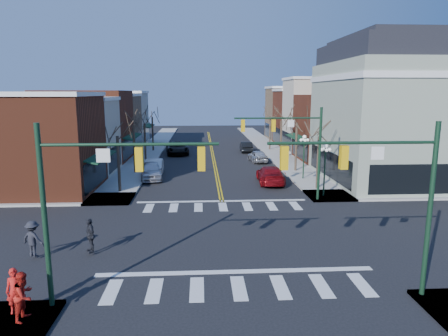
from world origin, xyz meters
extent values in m
plane|color=black|center=(0.00, 0.00, 0.00)|extent=(160.00, 160.00, 0.00)
cube|color=#9E9B93|center=(-8.75, 20.00, 0.07)|extent=(3.50, 70.00, 0.15)
cube|color=#9E9B93|center=(8.75, 20.00, 0.07)|extent=(3.50, 70.00, 0.15)
cube|color=maroon|center=(-15.50, 11.75, 4.00)|extent=(10.00, 8.50, 8.00)
cube|color=#C0B59E|center=(-15.50, 19.50, 3.75)|extent=(10.00, 7.00, 7.50)
cube|color=maroon|center=(-15.50, 27.50, 4.25)|extent=(10.00, 9.00, 8.50)
cube|color=#8C6D4D|center=(-15.50, 35.75, 3.90)|extent=(10.00, 7.50, 7.80)
cube|color=#C0B59E|center=(-15.50, 43.50, 4.10)|extent=(10.00, 8.00, 8.20)
cube|color=maroon|center=(15.50, 25.75, 4.00)|extent=(10.00, 8.50, 8.00)
cube|color=#C0B59E|center=(15.50, 33.50, 5.00)|extent=(10.00, 7.00, 10.00)
cube|color=maroon|center=(15.50, 41.00, 4.25)|extent=(10.00, 8.00, 8.50)
cube|color=#8C6D4D|center=(15.50, 49.00, 4.50)|extent=(10.00, 8.00, 9.00)
cube|color=gray|center=(16.50, 14.50, 5.50)|extent=(12.00, 14.00, 11.00)
cube|color=white|center=(16.50, 14.50, 9.60)|extent=(12.25, 14.25, 0.50)
cube|color=black|center=(16.50, 14.50, 11.90)|extent=(11.40, 13.40, 1.80)
cube|color=black|center=(16.50, 14.50, 13.00)|extent=(9.80, 11.80, 0.60)
cylinder|color=#14331E|center=(-7.40, -7.40, 3.60)|extent=(0.20, 0.20, 7.20)
cylinder|color=#14331E|center=(-4.15, -7.40, 6.40)|extent=(6.50, 0.12, 0.12)
cube|color=gold|center=(-3.83, -7.40, 5.85)|extent=(0.28, 0.28, 0.90)
cube|color=gold|center=(-1.55, -7.40, 5.85)|extent=(0.28, 0.28, 0.90)
cylinder|color=#14331E|center=(7.40, -7.40, 3.60)|extent=(0.20, 0.20, 7.20)
cylinder|color=#14331E|center=(4.15, -7.40, 6.40)|extent=(6.50, 0.12, 0.12)
cube|color=gold|center=(3.83, -7.40, 5.85)|extent=(0.28, 0.28, 0.90)
cube|color=gold|center=(1.55, -7.40, 5.85)|extent=(0.28, 0.28, 0.90)
cylinder|color=#14331E|center=(7.40, 7.40, 3.60)|extent=(0.20, 0.20, 7.20)
cylinder|color=#14331E|center=(4.15, 7.40, 6.40)|extent=(6.50, 0.12, 0.12)
cube|color=gold|center=(3.83, 7.40, 5.85)|extent=(0.28, 0.28, 0.90)
cube|color=gold|center=(1.55, 7.40, 5.85)|extent=(0.28, 0.28, 0.90)
cylinder|color=#14331E|center=(8.20, 8.50, 2.00)|extent=(0.12, 0.12, 4.00)
sphere|color=white|center=(8.20, 8.50, 4.15)|extent=(0.36, 0.36, 0.36)
cylinder|color=#14331E|center=(8.20, 15.00, 2.00)|extent=(0.12, 0.12, 4.00)
sphere|color=white|center=(8.20, 15.00, 4.15)|extent=(0.36, 0.36, 0.36)
cylinder|color=#382B21|center=(-8.40, 11.00, 2.38)|extent=(0.24, 0.24, 4.76)
cylinder|color=#382B21|center=(-8.40, 19.00, 2.52)|extent=(0.24, 0.24, 5.04)
cylinder|color=#382B21|center=(-8.40, 27.00, 2.27)|extent=(0.24, 0.24, 4.55)
cylinder|color=#382B21|center=(-8.40, 35.00, 2.45)|extent=(0.24, 0.24, 4.90)
cylinder|color=#382B21|center=(8.40, 11.00, 2.31)|extent=(0.24, 0.24, 4.62)
cylinder|color=#382B21|center=(8.40, 19.00, 2.59)|extent=(0.24, 0.24, 5.18)
cylinder|color=#382B21|center=(8.40, 27.00, 2.42)|extent=(0.24, 0.24, 4.83)
cylinder|color=#382B21|center=(8.40, 35.00, 2.48)|extent=(0.24, 0.24, 4.97)
imported|color=silver|center=(-6.40, 16.15, 0.84)|extent=(2.61, 5.15, 1.68)
imported|color=silver|center=(-6.33, 17.89, 0.80)|extent=(1.87, 4.93, 1.60)
imported|color=black|center=(-4.80, 32.15, 0.86)|extent=(3.54, 6.45, 1.71)
imported|color=maroon|center=(4.80, 13.74, 0.80)|extent=(2.48, 5.61, 1.60)
imported|color=#BABBBF|center=(5.25, 25.25, 0.73)|extent=(2.21, 4.46, 1.46)
imported|color=black|center=(4.80, 33.67, 0.73)|extent=(1.61, 4.43, 1.45)
imported|color=red|center=(-8.51, -7.86, 1.02)|extent=(0.74, 0.61, 1.74)
imported|color=#B01B12|center=(-7.99, -8.33, 1.06)|extent=(0.80, 0.97, 1.82)
imported|color=black|center=(-7.30, -2.16, 1.05)|extent=(0.92, 1.13, 1.80)
imported|color=black|center=(-10.00, -2.55, 1.07)|extent=(1.35, 1.06, 1.84)
camera|label=1|loc=(-1.56, -21.99, 8.25)|focal=32.00mm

